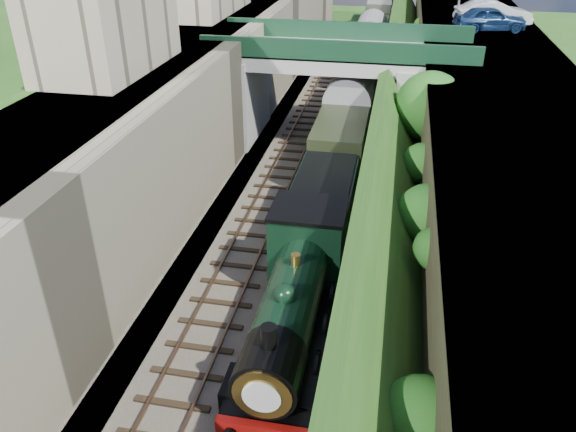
{
  "coord_description": "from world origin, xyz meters",
  "views": [
    {
      "loc": [
        3.98,
        -10.84,
        14.07
      ],
      "look_at": [
        0.0,
        9.52,
        2.38
      ],
      "focal_mm": 35.0,
      "sensor_mm": 36.0,
      "label": 1
    }
  ],
  "objects_px": {
    "road_bridge": "(347,83)",
    "locomotive": "(294,300)",
    "car_blue": "(490,19)",
    "car_silver": "(493,13)",
    "tree": "(431,108)",
    "tender": "(323,208)"
  },
  "relations": [
    {
      "from": "tree",
      "to": "car_silver",
      "type": "bearing_deg",
      "value": 73.4
    },
    {
      "from": "car_silver",
      "to": "tree",
      "type": "bearing_deg",
      "value": 152.83
    },
    {
      "from": "car_blue",
      "to": "car_silver",
      "type": "distance_m",
      "value": 2.04
    },
    {
      "from": "car_blue",
      "to": "tender",
      "type": "bearing_deg",
      "value": 143.61
    },
    {
      "from": "car_blue",
      "to": "locomotive",
      "type": "xyz_separation_m",
      "value": [
        -8.65,
        -26.28,
        -5.17
      ]
    },
    {
      "from": "locomotive",
      "to": "road_bridge",
      "type": "bearing_deg",
      "value": 90.75
    },
    {
      "from": "tree",
      "to": "locomotive",
      "type": "relative_size",
      "value": 0.65
    },
    {
      "from": "road_bridge",
      "to": "locomotive",
      "type": "xyz_separation_m",
      "value": [
        0.26,
        -19.47,
        -2.18
      ]
    },
    {
      "from": "car_silver",
      "to": "tender",
      "type": "relative_size",
      "value": 0.87
    },
    {
      "from": "tree",
      "to": "car_silver",
      "type": "xyz_separation_m",
      "value": [
        4.34,
        14.57,
        2.47
      ]
    },
    {
      "from": "car_silver",
      "to": "car_blue",
      "type": "bearing_deg",
      "value": 157.9
    },
    {
      "from": "tree",
      "to": "locomotive",
      "type": "height_order",
      "value": "tree"
    },
    {
      "from": "tender",
      "to": "road_bridge",
      "type": "bearing_deg",
      "value": 91.21
    },
    {
      "from": "car_silver",
      "to": "tender",
      "type": "height_order",
      "value": "car_silver"
    },
    {
      "from": "road_bridge",
      "to": "locomotive",
      "type": "height_order",
      "value": "road_bridge"
    },
    {
      "from": "car_blue",
      "to": "tree",
      "type": "bearing_deg",
      "value": 150.79
    },
    {
      "from": "tree",
      "to": "car_blue",
      "type": "bearing_deg",
      "value": 72.61
    },
    {
      "from": "tree",
      "to": "tender",
      "type": "distance_m",
      "value": 8.47
    },
    {
      "from": "road_bridge",
      "to": "car_silver",
      "type": "xyz_separation_m",
      "value": [
        9.31,
        8.82,
        3.04
      ]
    },
    {
      "from": "road_bridge",
      "to": "locomotive",
      "type": "bearing_deg",
      "value": -89.25
    },
    {
      "from": "car_blue",
      "to": "tender",
      "type": "distance_m",
      "value": 21.5
    },
    {
      "from": "car_blue",
      "to": "road_bridge",
      "type": "bearing_deg",
      "value": 115.6
    }
  ]
}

